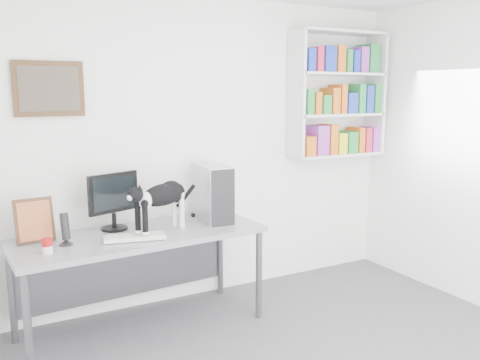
# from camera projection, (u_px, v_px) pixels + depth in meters

# --- Properties ---
(room) EXTENTS (4.01, 4.01, 2.70)m
(room) POSITION_uv_depth(u_px,v_px,m) (350.00, 187.00, 2.87)
(room) COLOR #55555A
(room) RESTS_ON ground
(bookshelf) EXTENTS (1.03, 0.28, 1.24)m
(bookshelf) POSITION_uv_depth(u_px,v_px,m) (338.00, 94.00, 5.04)
(bookshelf) COLOR silver
(bookshelf) RESTS_ON room
(wall_art) EXTENTS (0.52, 0.04, 0.42)m
(wall_art) POSITION_uv_depth(u_px,v_px,m) (49.00, 89.00, 3.87)
(wall_art) COLOR #4C2F18
(wall_art) RESTS_ON room
(desk) EXTENTS (1.96, 0.88, 0.80)m
(desk) POSITION_uv_depth(u_px,v_px,m) (142.00, 282.00, 4.00)
(desk) COLOR gray
(desk) RESTS_ON room
(monitor) EXTENTS (0.48, 0.34, 0.47)m
(monitor) POSITION_uv_depth(u_px,v_px,m) (113.00, 201.00, 4.00)
(monitor) COLOR black
(monitor) RESTS_ON desk
(keyboard) EXTENTS (0.47, 0.26, 0.03)m
(keyboard) POSITION_uv_depth(u_px,v_px,m) (135.00, 237.00, 3.77)
(keyboard) COLOR silver
(keyboard) RESTS_ON desk
(pc_tower) EXTENTS (0.25, 0.49, 0.48)m
(pc_tower) POSITION_uv_depth(u_px,v_px,m) (212.00, 193.00, 4.28)
(pc_tower) COLOR silver
(pc_tower) RESTS_ON desk
(speaker) EXTENTS (0.13, 0.13, 0.24)m
(speaker) POSITION_uv_depth(u_px,v_px,m) (65.00, 228.00, 3.61)
(speaker) COLOR black
(speaker) RESTS_ON desk
(leaning_print) EXTENTS (0.28, 0.13, 0.34)m
(leaning_print) POSITION_uv_depth(u_px,v_px,m) (34.00, 220.00, 3.68)
(leaning_print) COLOR #4C2F18
(leaning_print) RESTS_ON desk
(soup_can) EXTENTS (0.09, 0.09, 0.10)m
(soup_can) POSITION_uv_depth(u_px,v_px,m) (47.00, 246.00, 3.43)
(soup_can) COLOR #A80E0E
(soup_can) RESTS_ON desk
(cat) EXTENTS (0.66, 0.45, 0.40)m
(cat) POSITION_uv_depth(u_px,v_px,m) (162.00, 208.00, 3.91)
(cat) COLOR black
(cat) RESTS_ON desk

